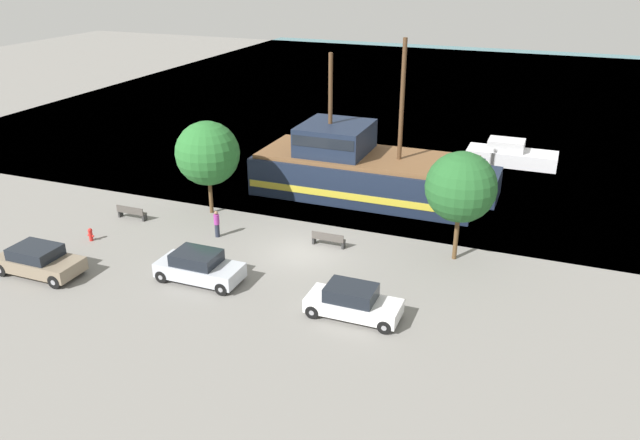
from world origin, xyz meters
The scene contains 13 objects.
ground_plane centered at (0.00, 0.00, 0.00)m, with size 160.00×160.00×0.00m, color gray.
water_surface centered at (0.00, 44.00, 0.00)m, with size 80.00×80.00×0.00m, color teal.
pirate_ship centered at (0.36, 9.82, 1.73)m, with size 16.10×5.97×10.46m.
moored_boat_dockside centered at (8.99, 20.20, 0.73)m, with size 6.73×2.44×1.91m.
parked_car_curb_front centered at (4.65, -5.15, 0.75)m, with size 4.27×1.81×1.54m.
parked_car_curb_mid centered at (-11.57, -7.16, 0.77)m, with size 4.46×2.01×1.54m.
parked_car_curb_rear centered at (-3.58, -4.78, 0.77)m, with size 4.32×1.95×1.58m.
fire_hydrant centered at (-11.88, -2.97, 0.41)m, with size 0.42×0.25×0.76m.
bench_promenade_east centered at (-11.67, 0.48, 0.45)m, with size 1.92×0.45×0.85m.
bench_promenade_west centered at (1.03, 1.30, 0.44)m, with size 1.88×0.45×0.85m.
pedestrian_walking_near centered at (-5.41, 0.15, 0.81)m, with size 0.32×0.32×1.61m.
tree_row_east centered at (-7.60, 3.21, 3.91)m, with size 3.95×3.95×5.89m.
tree_row_mideast centered at (7.90, 2.37, 4.11)m, with size 3.70×3.70×5.96m.
Camera 1 is at (12.14, -28.27, 15.28)m, focal length 35.00 mm.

